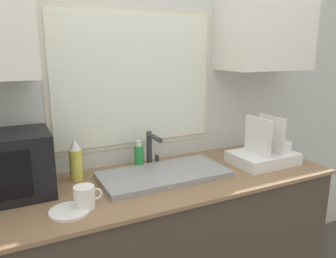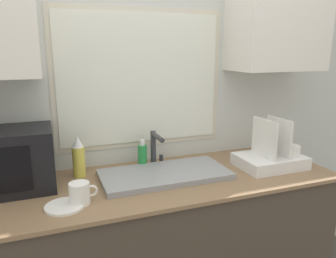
# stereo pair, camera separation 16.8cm
# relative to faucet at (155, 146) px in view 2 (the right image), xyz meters

# --- Properties ---
(countertop) EXTENTS (1.94, 0.67, 0.91)m
(countertop) POSITION_rel_faucet_xyz_m (-0.04, -0.19, -0.58)
(countertop) COLOR #42382D
(countertop) RESTS_ON ground_plane
(wall_back) EXTENTS (6.00, 0.38, 2.60)m
(wall_back) POSITION_rel_faucet_xyz_m (-0.04, 0.12, 0.38)
(wall_back) COLOR silver
(wall_back) RESTS_ON ground_plane
(sink_basin) EXTENTS (0.69, 0.34, 0.03)m
(sink_basin) POSITION_rel_faucet_xyz_m (-0.00, -0.17, -0.11)
(sink_basin) COLOR gray
(sink_basin) RESTS_ON countertop
(faucet) EXTENTS (0.08, 0.18, 0.21)m
(faucet) POSITION_rel_faucet_xyz_m (0.00, 0.00, 0.00)
(faucet) COLOR #333338
(faucet) RESTS_ON countertop
(microwave) EXTENTS (0.41, 0.31, 0.30)m
(microwave) POSITION_rel_faucet_xyz_m (-0.77, -0.06, 0.02)
(microwave) COLOR black
(microwave) RESTS_ON countertop
(dish_rack) EXTENTS (0.38, 0.27, 0.29)m
(dish_rack) POSITION_rel_faucet_xyz_m (0.64, -0.25, -0.07)
(dish_rack) COLOR white
(dish_rack) RESTS_ON countertop
(spray_bottle) EXTENTS (0.07, 0.07, 0.23)m
(spray_bottle) POSITION_rel_faucet_xyz_m (-0.44, -0.00, -0.02)
(spray_bottle) COLOR #D8CC4C
(spray_bottle) RESTS_ON countertop
(soap_bottle) EXTENTS (0.05, 0.05, 0.17)m
(soap_bottle) POSITION_rel_faucet_xyz_m (-0.08, 0.01, -0.05)
(soap_bottle) COLOR #268C3F
(soap_bottle) RESTS_ON countertop
(mug_near_sink) EXTENTS (0.13, 0.09, 0.10)m
(mug_near_sink) POSITION_rel_faucet_xyz_m (-0.47, -0.34, -0.08)
(mug_near_sink) COLOR white
(mug_near_sink) RESTS_ON countertop
(small_plate) EXTENTS (0.17, 0.17, 0.01)m
(small_plate) POSITION_rel_faucet_xyz_m (-0.54, -0.36, -0.12)
(small_plate) COLOR white
(small_plate) RESTS_ON countertop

